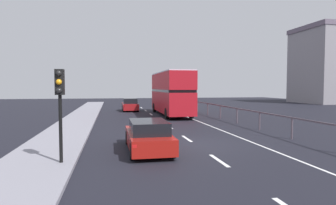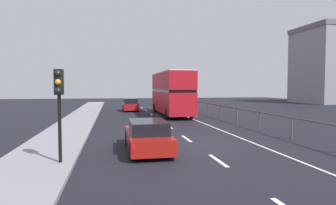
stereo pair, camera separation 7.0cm
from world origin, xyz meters
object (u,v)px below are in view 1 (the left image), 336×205
at_px(hatchback_car_near, 148,136).
at_px(sedan_car_ahead, 130,105).
at_px(traffic_signal_pole, 60,93).
at_px(double_decker_bus_red, 171,92).

xyz_separation_m(hatchback_car_near, sedan_car_ahead, (0.60, 21.74, 0.05)).
xyz_separation_m(traffic_signal_pole, sedan_car_ahead, (3.97, 23.75, -1.92)).
height_order(traffic_signal_pole, sedan_car_ahead, traffic_signal_pole).
xyz_separation_m(hatchback_car_near, traffic_signal_pole, (-3.37, -2.00, 1.97)).
relative_size(hatchback_car_near, sedan_car_ahead, 1.13).
xyz_separation_m(double_decker_bus_red, sedan_car_ahead, (-3.69, 6.01, -1.60)).
height_order(double_decker_bus_red, sedan_car_ahead, double_decker_bus_red).
height_order(hatchback_car_near, traffic_signal_pole, traffic_signal_pole).
xyz_separation_m(double_decker_bus_red, hatchback_car_near, (-4.29, -15.73, -1.65)).
distance_m(double_decker_bus_red, sedan_car_ahead, 7.23).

